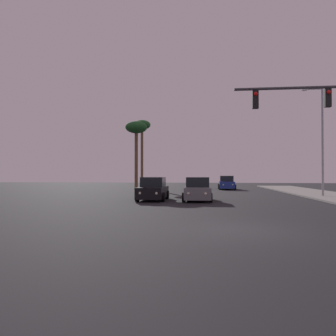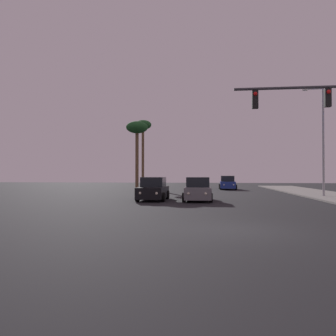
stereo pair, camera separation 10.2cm
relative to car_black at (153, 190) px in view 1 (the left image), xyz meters
The scene contains 7 objects.
ground_plane 13.18m from the car_black, 68.27° to the right, with size 120.00×120.00×0.00m, color black.
car_black is the anchor object (origin of this frame).
car_blue 18.84m from the car_black, 69.63° to the left, with size 2.04×4.34×1.68m.
car_grey 3.24m from the car_black, ahead, with size 2.04×4.33×1.68m.
street_lamp 14.73m from the car_black, 18.81° to the left, with size 1.74×0.24×9.00m.
palm_tree_far 23.56m from the car_black, 102.74° to the left, with size 2.40×2.40×9.52m.
palm_tree_mid 13.69m from the car_black, 107.35° to the left, with size 2.40×2.40×7.73m.
Camera 1 is at (-1.25, -11.40, 1.91)m, focal length 35.00 mm.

